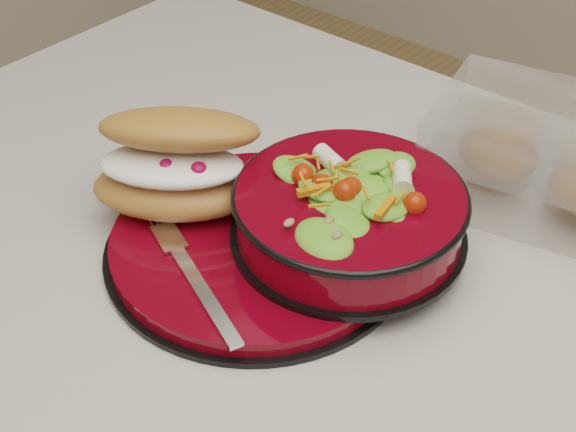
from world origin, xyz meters
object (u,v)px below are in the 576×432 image
Objects in this scene: salad_bowl at (350,207)px; pastry_box at (547,159)px; dinner_plate at (257,244)px; fork at (193,276)px; croissant at (177,165)px.

salad_bowl is 0.87× the size of pastry_box.
dinner_plate is 0.29m from pastry_box.
pastry_box is (0.16, 0.32, 0.02)m from fork.
dinner_plate is at bearing -135.64° from pastry_box.
dinner_plate is 0.10m from croissant.
salad_bowl is 1.32× the size of fork.
pastry_box reaches higher than dinner_plate.
fork is (-0.01, -0.07, 0.01)m from dinner_plate.
dinner_plate is 0.09m from salad_bowl.
pastry_box is (0.24, 0.25, -0.02)m from croissant.
salad_bowl is at bearing -12.82° from croissant.
croissant is 1.08× the size of fork.
fork is 0.36m from pastry_box.
salad_bowl is at bearing -128.79° from pastry_box.
croissant is (-0.15, -0.06, 0.01)m from salad_bowl.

